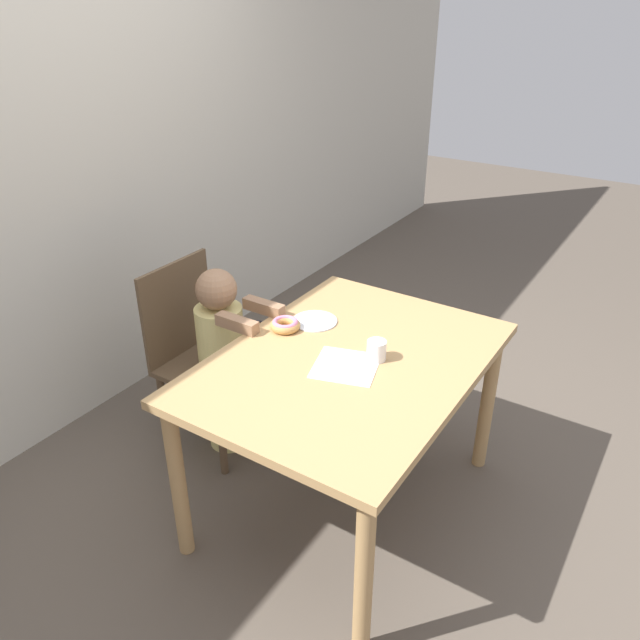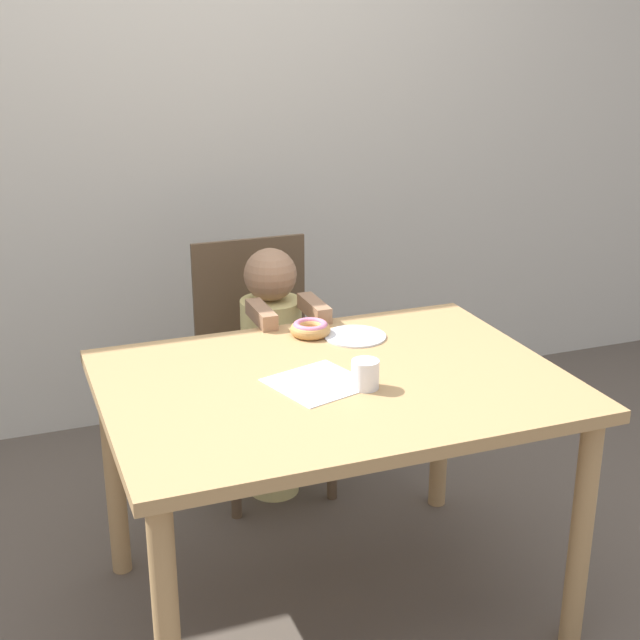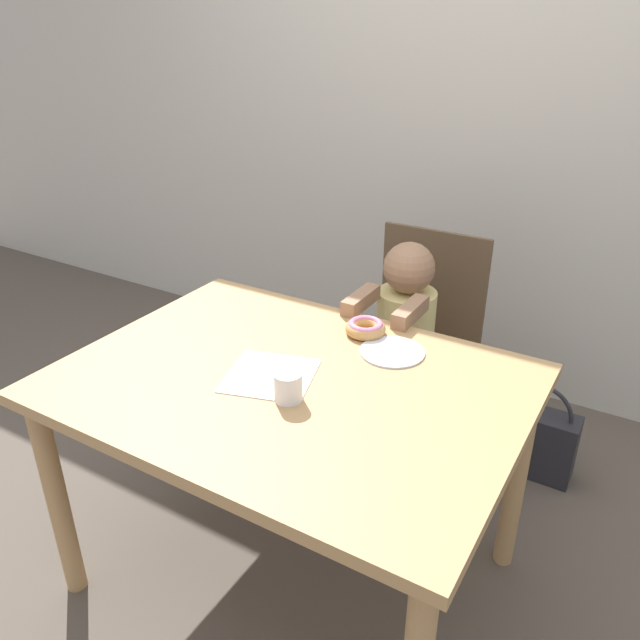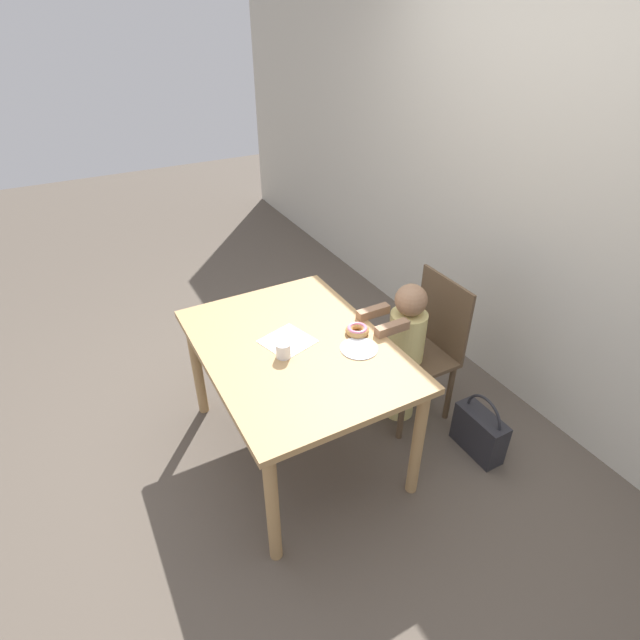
{
  "view_description": "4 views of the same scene",
  "coord_description": "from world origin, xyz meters",
  "px_view_note": "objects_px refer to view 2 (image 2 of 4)",
  "views": [
    {
      "loc": [
        -1.73,
        -1.0,
        1.96
      ],
      "look_at": [
        0.01,
        0.14,
        0.85
      ],
      "focal_mm": 35.0,
      "sensor_mm": 36.0,
      "label": 1
    },
    {
      "loc": [
        -0.82,
        -2.05,
        1.68
      ],
      "look_at": [
        0.01,
        0.14,
        0.85
      ],
      "focal_mm": 50.0,
      "sensor_mm": 36.0,
      "label": 2
    },
    {
      "loc": [
        0.81,
        -1.19,
        1.61
      ],
      "look_at": [
        0.01,
        0.14,
        0.85
      ],
      "focal_mm": 35.0,
      "sensor_mm": 36.0,
      "label": 3
    },
    {
      "loc": [
        1.85,
        -0.86,
        2.21
      ],
      "look_at": [
        0.01,
        0.14,
        0.85
      ],
      "focal_mm": 28.0,
      "sensor_mm": 36.0,
      "label": 4
    }
  ],
  "objects_px": {
    "handbag": "(370,412)",
    "cup": "(365,374)",
    "child_figure": "(273,370)",
    "donut": "(310,328)",
    "chair": "(262,363)"
  },
  "relations": [
    {
      "from": "handbag",
      "to": "cup",
      "type": "height_order",
      "value": "cup"
    },
    {
      "from": "child_figure",
      "to": "cup",
      "type": "distance_m",
      "value": 0.82
    },
    {
      "from": "donut",
      "to": "handbag",
      "type": "xyz_separation_m",
      "value": [
        0.46,
        0.56,
        -0.6
      ]
    },
    {
      "from": "child_figure",
      "to": "cup",
      "type": "bearing_deg",
      "value": -89.15
    },
    {
      "from": "chair",
      "to": "child_figure",
      "type": "distance_m",
      "value": 0.13
    },
    {
      "from": "chair",
      "to": "child_figure",
      "type": "xyz_separation_m",
      "value": [
        0.0,
        -0.13,
        0.02
      ]
    },
    {
      "from": "donut",
      "to": "handbag",
      "type": "height_order",
      "value": "donut"
    },
    {
      "from": "donut",
      "to": "cup",
      "type": "xyz_separation_m",
      "value": [
        -0.0,
        -0.42,
        0.02
      ]
    },
    {
      "from": "donut",
      "to": "cup",
      "type": "relative_size",
      "value": 1.6
    },
    {
      "from": "chair",
      "to": "handbag",
      "type": "height_order",
      "value": "chair"
    },
    {
      "from": "cup",
      "to": "handbag",
      "type": "bearing_deg",
      "value": 64.92
    },
    {
      "from": "handbag",
      "to": "child_figure",
      "type": "bearing_deg",
      "value": -155.63
    },
    {
      "from": "chair",
      "to": "donut",
      "type": "height_order",
      "value": "chair"
    },
    {
      "from": "child_figure",
      "to": "cup",
      "type": "xyz_separation_m",
      "value": [
        0.01,
        -0.77,
        0.29
      ]
    },
    {
      "from": "child_figure",
      "to": "cup",
      "type": "relative_size",
      "value": 11.79
    }
  ]
}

